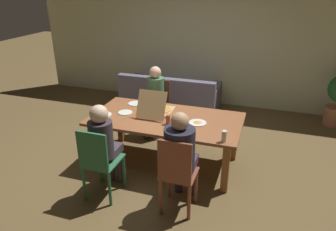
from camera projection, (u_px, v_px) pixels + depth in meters
name	position (u px, v px, depth m)	size (l,w,h in m)	color
ground_plane	(166.00, 162.00, 4.72)	(20.00, 20.00, 0.00)	brown
back_wall	(208.00, 39.00, 6.53)	(7.64, 0.12, 2.75)	beige
dining_table	(166.00, 124.00, 4.47)	(2.11, 1.08, 0.72)	brown
chair_0	(177.00, 174.00, 3.51)	(0.40, 0.38, 0.98)	brown
person_0	(181.00, 152.00, 3.55)	(0.35, 0.52, 1.23)	#3C2C3D
chair_1	(157.00, 105.00, 5.52)	(0.40, 0.42, 0.91)	#532E24
person_1	(154.00, 96.00, 5.32)	(0.29, 0.48, 1.19)	#3A3036
chair_2	(99.00, 161.00, 3.75)	(0.40, 0.45, 0.96)	#296540
person_2	(104.00, 141.00, 3.82)	(0.29, 0.49, 1.21)	#3F353C
pizza_box_0	(157.00, 109.00, 4.58)	(0.41, 0.59, 0.39)	tan
plate_0	(125.00, 113.00, 4.59)	(0.21, 0.21, 0.01)	white
plate_1	(198.00, 123.00, 4.26)	(0.24, 0.24, 0.03)	white
plate_2	(135.00, 104.00, 4.92)	(0.22, 0.22, 0.01)	white
plate_3	(104.00, 114.00, 4.52)	(0.21, 0.21, 0.03)	white
drinking_glass_0	(106.00, 117.00, 4.31)	(0.06, 0.06, 0.11)	silver
drinking_glass_1	(188.00, 131.00, 3.93)	(0.08, 0.08, 0.11)	#B04D2A
drinking_glass_2	(224.00, 136.00, 3.75)	(0.06, 0.06, 0.14)	silver
drinking_glass_3	(168.00, 120.00, 4.21)	(0.06, 0.06, 0.13)	#B34F35
couch	(170.00, 97.00, 6.50)	(1.96, 0.89, 0.77)	slate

